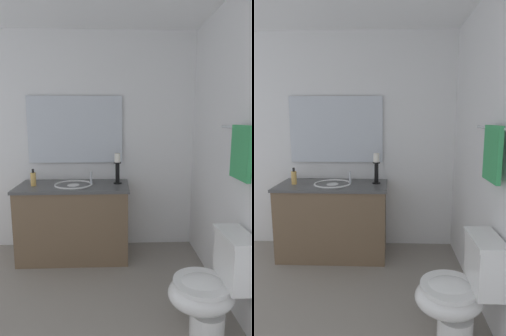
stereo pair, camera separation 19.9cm
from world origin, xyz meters
TOP-DOWN VIEW (x-y plane):
  - floor at (0.00, 0.00)m, footprint 2.70×2.90m
  - wall_back at (0.00, 1.45)m, footprint 2.70×0.04m
  - wall_left at (-1.35, 0.00)m, footprint 0.04×2.90m
  - vanity_cabinet at (-1.02, 0.08)m, footprint 0.58×1.18m
  - sink_basin at (-1.02, 0.08)m, footprint 0.40×0.40m
  - mirror at (-1.30, 0.08)m, footprint 0.02×1.06m
  - candle_holder_tall at (-1.07, 0.55)m, footprint 0.09×0.09m
  - soap_bottle at (-1.00, -0.34)m, footprint 0.06×0.06m
  - toilet at (0.22, 1.17)m, footprint 0.39×0.54m
  - towel_bar at (0.09, 1.39)m, footprint 0.83×0.02m
  - towel_near_vanity at (0.09, 1.37)m, footprint 0.28×0.03m

SIDE VIEW (x-z plane):
  - floor at x=0.00m, z-range -0.02..0.00m
  - toilet at x=0.22m, z-range -0.01..0.74m
  - vanity_cabinet at x=-1.02m, z-range 0.00..0.80m
  - sink_basin at x=-1.02m, z-range 0.64..0.89m
  - soap_bottle at x=-1.00m, z-range 0.79..0.97m
  - candle_holder_tall at x=-1.07m, z-range 0.81..1.15m
  - wall_back at x=0.00m, z-range 0.00..2.45m
  - wall_left at x=-1.35m, z-range 0.00..2.45m
  - towel_near_vanity at x=0.09m, z-range 1.09..1.46m
  - mirror at x=-1.30m, z-range 1.00..1.75m
  - towel_bar at x=0.09m, z-range 1.43..1.45m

